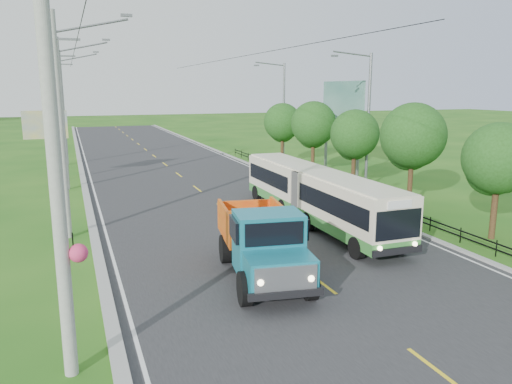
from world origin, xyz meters
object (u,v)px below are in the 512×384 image
planter_near (414,215)px  billboard_right (342,107)px  tree_second (497,162)px  streetlight_mid (366,117)px  streetlight_far (282,109)px  billboard_left (45,129)px  pole_nearest (58,171)px  tree_fifth (313,126)px  pole_far (63,107)px  bus (316,192)px  planter_far (288,169)px  dump_truck (263,238)px  tree_third (412,139)px  pole_mid (62,114)px  pole_near (61,126)px  tree_back (282,124)px  planter_mid (337,187)px

planter_near → billboard_right: bearing=75.2°
tree_second → streetlight_mid: size_ratio=0.58×
streetlight_far → billboard_left: size_ratio=1.74×
pole_nearest → billboard_right: bearing=48.2°
tree_fifth → streetlight_mid: 6.28m
pole_far → bus: 28.43m
tree_fifth → tree_second: bearing=-90.0°
planter_far → billboard_left: bearing=173.7°
bus → dump_truck: (-5.29, -6.18, -0.11)m
planter_near → tree_third: bearing=59.6°
tree_fifth → planter_near: (-1.26, -14.14, -3.57)m
streetlight_far → billboard_left: bearing=-168.8°
pole_far → tree_third: 30.78m
pole_mid → pole_near: bearing=-90.0°
pole_near → planter_near: bearing=-10.1°
tree_back → streetlight_mid: (0.79, -12.14, 1.25)m
billboard_right → dump_truck: 23.79m
tree_fifth → pole_near: bearing=-148.4°
tree_back → planter_near: bearing=-93.6°
pole_far → tree_second: 35.82m
tree_back → streetlight_far: streetlight_far is taller
billboard_right → streetlight_mid: bearing=-105.4°
pole_mid → streetlight_mid: pole_mid is taller
tree_second → tree_back: (0.00, 24.00, 0.13)m
pole_mid → tree_second: bearing=-46.1°
billboard_left → pole_far: bearing=82.2°
streetlight_mid → billboard_left: bearing=153.6°
pole_mid → tree_fifth: pole_mid is taller
tree_fifth → streetlight_mid: (0.79, -6.14, 1.05)m
pole_near → pole_far: (0.00, 24.00, 0.00)m
pole_far → bus: bearing=-65.3°
planter_far → dump_truck: (-10.35, -20.81, 1.21)m
bus → billboard_right: bearing=55.4°
billboard_left → dump_truck: billboard_left is taller
tree_third → planter_near: (-1.26, -2.14, -3.70)m
tree_second → bus: 8.42m
tree_fifth → planter_near: bearing=-95.1°
tree_back → pole_far: bearing=159.3°
pole_mid → tree_third: (18.12, -12.86, -1.11)m
tree_second → planter_far: tree_second is taller
pole_near → tree_second: (18.12, -6.86, -1.57)m
planter_near → dump_truck: bearing=-155.1°
pole_near → planter_mid: 18.23m
pole_far → billboard_right: (20.56, -13.00, 0.25)m
planter_near → pole_mid: bearing=138.3°
planter_near → dump_truck: dump_truck is taller
tree_back → dump_truck: 27.61m
pole_nearest → dump_truck: bearing=32.8°
tree_fifth → tree_back: size_ratio=1.05×
pole_far → planter_mid: (16.86, -19.00, -4.81)m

